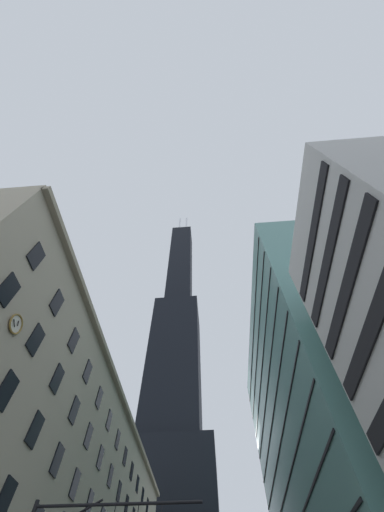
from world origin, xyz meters
name	(u,v)px	position (x,y,z in m)	size (l,w,h in m)	color
dark_skyscraper	(173,398)	(-11.96, 84.74, 60.56)	(27.90, 27.90, 207.28)	black
glass_office_midrise	(328,434)	(18.31, 31.12, 21.95)	(14.73, 45.48, 43.90)	slate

